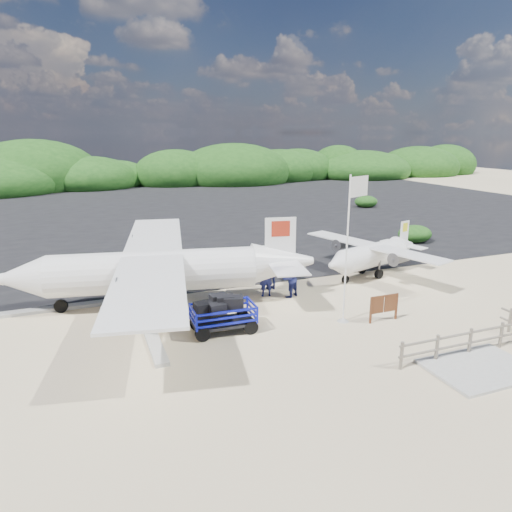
{
  "coord_description": "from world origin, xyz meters",
  "views": [
    {
      "loc": [
        -6.58,
        -16.22,
        7.75
      ],
      "look_at": [
        1.13,
        3.77,
        1.94
      ],
      "focal_mm": 32.0,
      "sensor_mm": 36.0,
      "label": 1
    }
  ],
  "objects_px": {
    "baggage_cart": "(224,332)",
    "flagpole": "(343,321)",
    "crew_c": "(272,271)",
    "signboard": "(383,321)",
    "crew_a": "(266,278)",
    "crew_b": "(290,278)",
    "aircraft_small": "(41,219)",
    "aircraft_large": "(352,214)"
  },
  "relations": [
    {
      "from": "crew_b",
      "to": "aircraft_small",
      "type": "height_order",
      "value": "crew_b"
    },
    {
      "from": "baggage_cart",
      "to": "crew_c",
      "type": "height_order",
      "value": "crew_c"
    },
    {
      "from": "crew_c",
      "to": "aircraft_small",
      "type": "bearing_deg",
      "value": -64.76
    },
    {
      "from": "signboard",
      "to": "crew_c",
      "type": "height_order",
      "value": "crew_c"
    },
    {
      "from": "crew_a",
      "to": "aircraft_large",
      "type": "distance_m",
      "value": 25.34
    },
    {
      "from": "crew_b",
      "to": "aircraft_large",
      "type": "bearing_deg",
      "value": -153.14
    },
    {
      "from": "baggage_cart",
      "to": "crew_b",
      "type": "height_order",
      "value": "crew_b"
    },
    {
      "from": "aircraft_large",
      "to": "baggage_cart",
      "type": "bearing_deg",
      "value": 58.34
    },
    {
      "from": "signboard",
      "to": "crew_c",
      "type": "relative_size",
      "value": 0.74
    },
    {
      "from": "flagpole",
      "to": "aircraft_small",
      "type": "height_order",
      "value": "flagpole"
    },
    {
      "from": "crew_a",
      "to": "flagpole",
      "type": "bearing_deg",
      "value": 122.87
    },
    {
      "from": "flagpole",
      "to": "aircraft_large",
      "type": "relative_size",
      "value": 0.37
    },
    {
      "from": "baggage_cart",
      "to": "aircraft_small",
      "type": "distance_m",
      "value": 30.94
    },
    {
      "from": "crew_c",
      "to": "crew_b",
      "type": "bearing_deg",
      "value": 105.39
    },
    {
      "from": "crew_c",
      "to": "baggage_cart",
      "type": "bearing_deg",
      "value": 46.59
    },
    {
      "from": "aircraft_small",
      "to": "aircraft_large",
      "type": "bearing_deg",
      "value": 148.17
    },
    {
      "from": "crew_a",
      "to": "crew_b",
      "type": "distance_m",
      "value": 1.15
    },
    {
      "from": "baggage_cart",
      "to": "signboard",
      "type": "bearing_deg",
      "value": -10.24
    },
    {
      "from": "aircraft_large",
      "to": "aircraft_small",
      "type": "relative_size",
      "value": 2.28
    },
    {
      "from": "baggage_cart",
      "to": "signboard",
      "type": "relative_size",
      "value": 1.87
    },
    {
      "from": "crew_a",
      "to": "crew_b",
      "type": "xyz_separation_m",
      "value": [
        1.03,
        -0.51,
        0.01
      ]
    },
    {
      "from": "signboard",
      "to": "aircraft_large",
      "type": "distance_m",
      "value": 27.07
    },
    {
      "from": "aircraft_large",
      "to": "flagpole",
      "type": "bearing_deg",
      "value": 67.31
    },
    {
      "from": "flagpole",
      "to": "crew_a",
      "type": "height_order",
      "value": "flagpole"
    },
    {
      "from": "baggage_cart",
      "to": "flagpole",
      "type": "height_order",
      "value": "flagpole"
    },
    {
      "from": "baggage_cart",
      "to": "flagpole",
      "type": "distance_m",
      "value": 5.12
    },
    {
      "from": "aircraft_small",
      "to": "signboard",
      "type": "bearing_deg",
      "value": 99.14
    },
    {
      "from": "crew_b",
      "to": "aircraft_large",
      "type": "distance_m",
      "value": 25.05
    },
    {
      "from": "baggage_cart",
      "to": "signboard",
      "type": "distance_m",
      "value": 6.79
    },
    {
      "from": "flagpole",
      "to": "aircraft_small",
      "type": "xyz_separation_m",
      "value": [
        -13.54,
        30.55,
        0.0
      ]
    },
    {
      "from": "flagpole",
      "to": "crew_c",
      "type": "relative_size",
      "value": 3.14
    },
    {
      "from": "baggage_cart",
      "to": "signboard",
      "type": "height_order",
      "value": "baggage_cart"
    },
    {
      "from": "crew_a",
      "to": "aircraft_large",
      "type": "bearing_deg",
      "value": -124.09
    },
    {
      "from": "baggage_cart",
      "to": "signboard",
      "type": "xyz_separation_m",
      "value": [
        6.65,
        -1.4,
        0.0
      ]
    },
    {
      "from": "flagpole",
      "to": "crew_b",
      "type": "distance_m",
      "value": 3.77
    },
    {
      "from": "flagpole",
      "to": "crew_c",
      "type": "bearing_deg",
      "value": 104.07
    },
    {
      "from": "flagpole",
      "to": "aircraft_large",
      "type": "distance_m",
      "value": 27.38
    },
    {
      "from": "baggage_cart",
      "to": "crew_a",
      "type": "height_order",
      "value": "crew_a"
    },
    {
      "from": "signboard",
      "to": "crew_b",
      "type": "height_order",
      "value": "crew_b"
    },
    {
      "from": "crew_c",
      "to": "aircraft_large",
      "type": "xyz_separation_m",
      "value": [
        16.34,
        17.93,
        -0.98
      ]
    },
    {
      "from": "baggage_cart",
      "to": "aircraft_large",
      "type": "relative_size",
      "value": 0.16
    },
    {
      "from": "flagpole",
      "to": "crew_a",
      "type": "bearing_deg",
      "value": 114.8
    }
  ]
}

